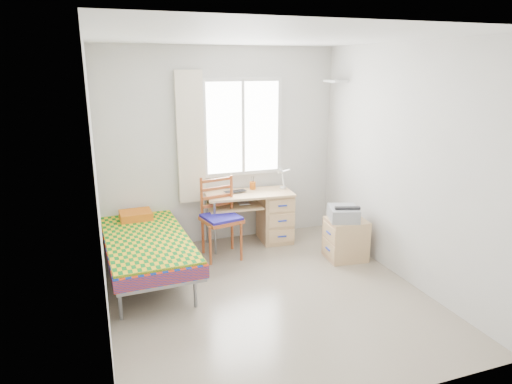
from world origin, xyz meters
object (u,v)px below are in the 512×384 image
desk (270,214)px  cabinet (345,239)px  bed (146,241)px  chair (221,213)px  printer (343,213)px

desk → cabinet: 1.12m
bed → chair: (0.96, 0.24, 0.16)m
desk → cabinet: size_ratio=2.31×
bed → printer: bearing=-11.0°
cabinet → printer: 0.34m
chair → bed: bearing=-177.4°
desk → cabinet: bearing=-48.2°
chair → printer: chair is taller
desk → printer: 1.09m
bed → cabinet: size_ratio=3.84×
desk → cabinet: desk is taller
chair → cabinet: 1.60m
bed → printer: 2.39m
bed → printer: bed is taller
bed → cabinet: (2.39, -0.38, -0.15)m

